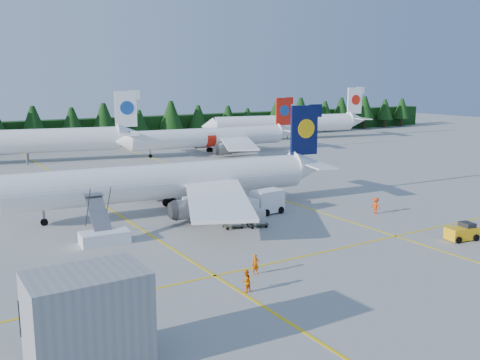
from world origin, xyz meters
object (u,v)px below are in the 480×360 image
airliner_navy (158,182)px  service_truck (260,203)px  baggage_tug (462,232)px  airliner_red (206,138)px  airstairs (104,234)px

airliner_navy → service_truck: airliner_navy is taller
airliner_navy → baggage_tug: size_ratio=12.89×
baggage_tug → service_truck: bearing=132.0°
airliner_red → service_truck: (-17.87, -46.25, -1.99)m
airliner_navy → service_truck: 11.72m
airliner_navy → baggage_tug: airliner_navy is taller
airstairs → airliner_red: bearing=56.7°
airliner_red → service_truck: 49.62m
service_truck → baggage_tug: bearing=-63.6°
airliner_navy → airliner_red: 48.06m
service_truck → airstairs: bearing=178.4°
airstairs → baggage_tug: 33.58m
airliner_navy → airstairs: size_ratio=6.53×
airliner_red → airliner_navy: bearing=-119.1°
airliner_red → baggage_tug: size_ratio=12.14×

